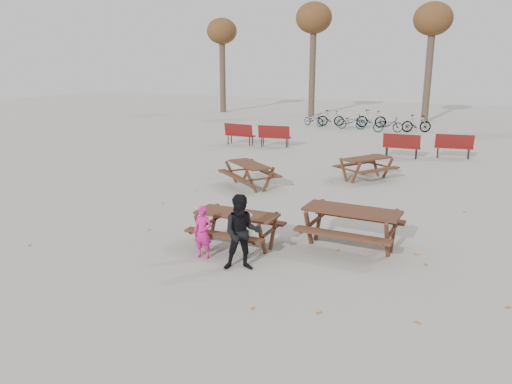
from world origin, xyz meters
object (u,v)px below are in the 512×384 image
at_px(soda_bottle, 240,212).
at_px(picnic_table_far, 366,169).
at_px(food_tray, 248,215).
at_px(adult, 242,233).
at_px(picnic_table_east, 351,229).
at_px(picnic_table_north, 249,175).
at_px(child, 203,232).
at_px(main_picnic_table, 237,221).

height_order(soda_bottle, picnic_table_far, soda_bottle).
height_order(food_tray, picnic_table_far, food_tray).
height_order(adult, picnic_table_east, adult).
relative_size(food_tray, picnic_table_north, 0.10).
height_order(food_tray, picnic_table_north, food_tray).
bearing_deg(soda_bottle, picnic_table_east, 27.64).
distance_m(child, adult, 1.03).
bearing_deg(soda_bottle, adult, -61.16).
distance_m(main_picnic_table, picnic_table_east, 2.50).
xyz_separation_m(food_tray, picnic_table_north, (-2.37, 4.99, -0.41)).
bearing_deg(soda_bottle, picnic_table_north, 113.66).
bearing_deg(picnic_table_east, picnic_table_north, 139.56).
xyz_separation_m(soda_bottle, picnic_table_east, (2.15, 1.12, -0.41)).
bearing_deg(food_tray, child, -130.18).
bearing_deg(picnic_table_far, main_picnic_table, -156.10).
bearing_deg(main_picnic_table, food_tray, -19.46).
bearing_deg(food_tray, picnic_table_east, 28.56).
height_order(picnic_table_north, picnic_table_far, picnic_table_north).
height_order(main_picnic_table, child, child).
bearing_deg(picnic_table_east, child, -143.37).
bearing_deg(food_tray, adult, -70.56).
height_order(child, picnic_table_east, child).
distance_m(adult, picnic_table_far, 8.57).
bearing_deg(picnic_table_east, adult, -127.29).
bearing_deg(main_picnic_table, picnic_table_east, 22.65).
bearing_deg(soda_bottle, main_picnic_table, 135.01).
xyz_separation_m(soda_bottle, child, (-0.49, -0.73, -0.29)).
bearing_deg(main_picnic_table, soda_bottle, -44.99).
bearing_deg(soda_bottle, picnic_table_far, 82.71).
xyz_separation_m(child, picnic_table_north, (-1.71, 5.77, -0.17)).
distance_m(main_picnic_table, picnic_table_far, 7.56).
height_order(main_picnic_table, picnic_table_east, picnic_table_east).
bearing_deg(adult, food_tray, 83.51).
bearing_deg(child, picnic_table_far, 76.39).
relative_size(soda_bottle, picnic_table_north, 0.09).
xyz_separation_m(picnic_table_east, picnic_table_north, (-4.35, 3.91, -0.06)).
bearing_deg(main_picnic_table, adult, -58.29).
xyz_separation_m(child, picnic_table_far, (1.47, 8.36, -0.18)).
relative_size(picnic_table_east, picnic_table_far, 1.15).
bearing_deg(soda_bottle, food_tray, 15.45).
bearing_deg(picnic_table_north, adult, -27.75).
distance_m(picnic_table_east, picnic_table_far, 6.61).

